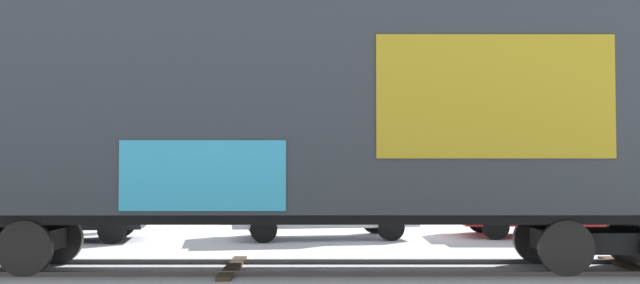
% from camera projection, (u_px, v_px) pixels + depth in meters
% --- Properties ---
extents(ground_plane, '(260.00, 260.00, 0.00)m').
position_uv_depth(ground_plane, '(277.00, 270.00, 11.97)').
color(ground_plane, silver).
extents(track, '(60.00, 4.52, 0.08)m').
position_uv_depth(track, '(319.00, 267.00, 11.99)').
color(track, '#4C4742').
rests_on(track, ground_plane).
extents(freight_car, '(17.15, 3.55, 4.83)m').
position_uv_depth(freight_car, '(297.00, 113.00, 12.08)').
color(freight_car, '#33383D').
rests_on(freight_car, ground_plane).
extents(flagpole, '(0.55, 1.35, 7.97)m').
position_uv_depth(flagpole, '(350.00, 78.00, 25.25)').
color(flagpole, silver).
rests_on(flagpole, ground_plane).
extents(hillside, '(121.13, 39.11, 16.50)m').
position_uv_depth(hillside, '(283.00, 127.00, 75.67)').
color(hillside, slate).
rests_on(hillside, ground_plane).
extents(parked_car_black, '(4.23, 2.15, 1.70)m').
position_uv_depth(parked_car_black, '(55.00, 206.00, 16.58)').
color(parked_car_black, black).
rests_on(parked_car_black, ground_plane).
extents(parked_car_white, '(4.69, 2.31, 1.65)m').
position_uv_depth(parked_car_white, '(320.00, 204.00, 17.25)').
color(parked_car_white, silver).
rests_on(parked_car_white, ground_plane).
extents(parked_car_red, '(4.73, 2.24, 1.66)m').
position_uv_depth(parked_car_red, '(545.00, 204.00, 17.72)').
color(parked_car_red, '#B21E1E').
rests_on(parked_car_red, ground_plane).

